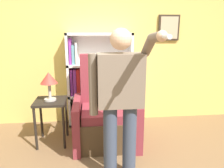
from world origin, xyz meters
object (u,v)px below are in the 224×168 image
armchair (106,116)px  person_standing (120,97)px  side_table (51,108)px  table_lamp (49,80)px  bookcase (95,81)px

armchair → person_standing: (0.09, -0.88, 0.57)m
side_table → table_lamp: bearing=0.0°
bookcase → table_lamp: bookcase is taller
person_standing → side_table: (-0.88, 0.89, -0.43)m
bookcase → side_table: bookcase is taller
bookcase → table_lamp: 0.93m
person_standing → table_lamp: size_ratio=4.09×
bookcase → side_table: (-0.66, -0.64, -0.24)m
bookcase → table_lamp: (-0.66, -0.64, 0.18)m
armchair → side_table: armchair is taller
armchair → person_standing: 1.05m
bookcase → side_table: bearing=-135.9°
armchair → side_table: 0.80m
bookcase → table_lamp: bearing=-135.9°
person_standing → armchair: bearing=96.0°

